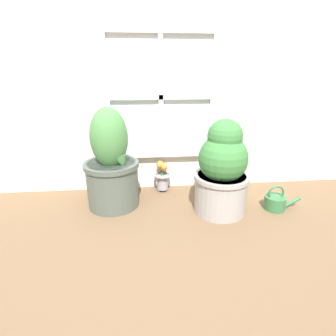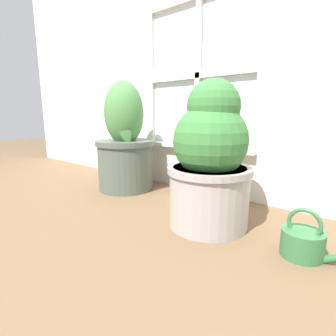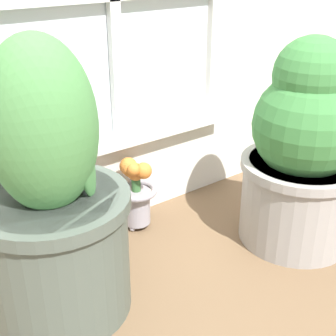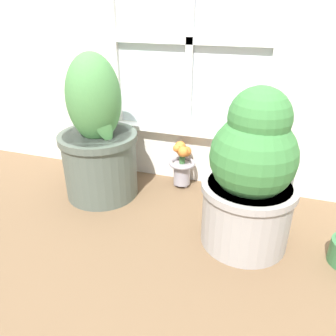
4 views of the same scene
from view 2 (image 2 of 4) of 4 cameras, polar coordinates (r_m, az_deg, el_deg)
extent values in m
plane|color=brown|center=(1.42, -8.88, -10.15)|extent=(10.00, 10.00, 0.00)
cube|color=silver|center=(2.85, -17.97, 25.90)|extent=(1.80, 0.05, 2.50)
cube|color=silver|center=(1.85, 6.37, 0.19)|extent=(0.80, 0.05, 0.32)
cube|color=white|center=(1.84, 7.05, 19.30)|extent=(0.80, 0.02, 0.91)
cube|color=white|center=(1.82, 6.55, 19.41)|extent=(0.04, 0.02, 0.91)
cube|color=white|center=(1.82, 6.55, 19.41)|extent=(0.80, 0.02, 0.04)
cube|color=white|center=(1.79, 5.67, 4.57)|extent=(0.86, 0.06, 0.02)
cylinder|color=#4C564C|center=(1.87, -9.20, 0.68)|extent=(0.38, 0.38, 0.35)
cylinder|color=#4C564C|center=(1.84, -9.35, 5.43)|extent=(0.40, 0.40, 0.03)
cylinder|color=#38281E|center=(1.84, -9.37, 5.81)|extent=(0.35, 0.35, 0.01)
ellipsoid|color=#477F42|center=(1.83, -9.56, 11.64)|extent=(0.27, 0.27, 0.43)
ellipsoid|color=#477F42|center=(1.74, -9.74, 8.91)|extent=(0.13, 0.13, 0.24)
cylinder|color=#9E9993|center=(1.25, 8.82, -6.16)|extent=(0.37, 0.37, 0.29)
cylinder|color=#9E9993|center=(1.22, 9.00, -0.41)|extent=(0.39, 0.39, 0.03)
cylinder|color=#38281E|center=(1.22, 9.02, 0.02)|extent=(0.34, 0.34, 0.01)
sphere|color=#387538|center=(1.20, 9.21, 5.83)|extent=(0.34, 0.34, 0.34)
sphere|color=#387538|center=(1.20, 9.88, 13.13)|extent=(0.24, 0.24, 0.24)
ellipsoid|color=#387538|center=(1.29, 6.84, 5.53)|extent=(0.11, 0.17, 0.17)
sphere|color=#99939E|center=(1.83, 4.90, -4.71)|extent=(0.02, 0.02, 0.02)
sphere|color=#99939E|center=(1.80, 3.18, -4.91)|extent=(0.02, 0.02, 0.02)
sphere|color=#99939E|center=(1.77, 4.72, -5.25)|extent=(0.02, 0.02, 0.02)
cylinder|color=#99939E|center=(1.78, 4.30, -2.78)|extent=(0.09, 0.09, 0.13)
torus|color=#99939E|center=(1.77, 4.33, -0.81)|extent=(0.15, 0.15, 0.02)
cylinder|color=#386633|center=(1.76, 4.35, 0.29)|extent=(0.03, 0.03, 0.07)
sphere|color=orange|center=(1.75, 4.36, 1.47)|extent=(0.06, 0.06, 0.06)
sphere|color=orange|center=(1.77, 5.35, 1.18)|extent=(0.06, 0.06, 0.06)
sphere|color=orange|center=(1.77, 4.28, 2.25)|extent=(0.06, 0.06, 0.06)
sphere|color=orange|center=(1.76, 3.96, 2.06)|extent=(0.06, 0.06, 0.06)
sphere|color=orange|center=(1.74, 3.30, 2.25)|extent=(0.04, 0.04, 0.04)
sphere|color=orange|center=(1.72, 4.19, 1.68)|extent=(0.06, 0.06, 0.06)
cylinder|color=#336B3D|center=(1.13, 27.19, -14.37)|extent=(0.15, 0.15, 0.10)
torus|color=#336B3D|center=(1.10, 27.56, -10.74)|extent=(0.12, 0.02, 0.12)
camera|label=1|loc=(1.39, -82.89, 21.20)|focal=28.00mm
camera|label=3|loc=(1.82, -45.67, 20.42)|focal=50.00mm
camera|label=4|loc=(0.72, -75.01, 38.94)|focal=35.00mm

